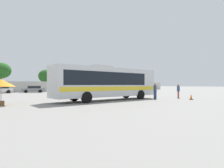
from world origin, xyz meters
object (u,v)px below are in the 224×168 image
at_px(parked_car_second_white, 0,89).
at_px(parked_car_third_grey, 33,89).
at_px(passenger_waiting_on_apron, 178,90).
at_px(roadside_tree_right, 84,75).
at_px(attendant_by_bus_door, 155,90).
at_px(roadside_tree_midright, 46,76).
at_px(vendor_umbrella_near_gate_orange, 1,83).
at_px(roadside_tree_midleft, 1,71).
at_px(coach_bus_silver_yellow, 107,82).
at_px(traffic_cone_on_apron, 191,97).

bearing_deg(parked_car_second_white, parked_car_third_grey, -1.05).
bearing_deg(parked_car_second_white, passenger_waiting_on_apron, -57.15).
xyz_separation_m(parked_car_third_grey, roadside_tree_right, (14.39, 5.84, 3.49)).
height_order(attendant_by_bus_door, roadside_tree_midright, roadside_tree_midright).
relative_size(vendor_umbrella_near_gate_orange, roadside_tree_midright, 0.39).
xyz_separation_m(passenger_waiting_on_apron, roadside_tree_midright, (-6.93, 35.08, 2.90)).
bearing_deg(roadside_tree_midleft, passenger_waiting_on_apron, -64.45).
distance_m(coach_bus_silver_yellow, traffic_cone_on_apron, 9.52).
height_order(vendor_umbrella_near_gate_orange, roadside_tree_right, roadside_tree_right).
height_order(parked_car_third_grey, roadside_tree_midleft, roadside_tree_midleft).
bearing_deg(roadside_tree_right, passenger_waiting_on_apron, -94.70).
bearing_deg(roadside_tree_midright, attendant_by_bus_door, -84.74).
height_order(passenger_waiting_on_apron, roadside_tree_midleft, roadside_tree_midleft).
bearing_deg(roadside_tree_right, traffic_cone_on_apron, -95.88).
xyz_separation_m(roadside_tree_midleft, traffic_cone_on_apron, (16.10, -37.98, -4.62)).
distance_m(coach_bus_silver_yellow, roadside_tree_midright, 33.05).
distance_m(parked_car_second_white, roadside_tree_right, 21.42).
bearing_deg(parked_car_third_grey, attendant_by_bus_door, -73.53).
relative_size(coach_bus_silver_yellow, roadside_tree_midright, 2.22).
distance_m(passenger_waiting_on_apron, roadside_tree_midright, 35.88).
relative_size(parked_car_second_white, parked_car_third_grey, 0.97).
xyz_separation_m(roadside_tree_midright, traffic_cone_on_apron, (6.01, -37.44, -3.57)).
bearing_deg(traffic_cone_on_apron, coach_bus_silver_yellow, 151.16).
bearing_deg(roadside_tree_midright, roadside_tree_midleft, 176.93).
relative_size(coach_bus_silver_yellow, traffic_cone_on_apron, 19.33).
bearing_deg(attendant_by_bus_door, coach_bus_silver_yellow, 161.45).
height_order(roadside_tree_midleft, roadside_tree_midright, roadside_tree_midleft).
xyz_separation_m(coach_bus_silver_yellow, traffic_cone_on_apron, (8.22, -4.52, -1.64)).
xyz_separation_m(passenger_waiting_on_apron, roadside_tree_right, (2.72, 33.03, 3.28)).
bearing_deg(vendor_umbrella_near_gate_orange, passenger_waiting_on_apron, -8.38).
bearing_deg(parked_car_third_grey, traffic_cone_on_apron, -70.02).
bearing_deg(parked_car_third_grey, roadside_tree_midleft, 122.43).
distance_m(parked_car_third_grey, traffic_cone_on_apron, 31.45).
distance_m(vendor_umbrella_near_gate_orange, parked_car_third_grey, 25.47).
distance_m(coach_bus_silver_yellow, parked_car_third_grey, 25.18).
relative_size(vendor_umbrella_near_gate_orange, roadside_tree_right, 0.32).
height_order(vendor_umbrella_near_gate_orange, traffic_cone_on_apron, vendor_umbrella_near_gate_orange).
bearing_deg(attendant_by_bus_door, parked_car_third_grey, 106.47).
relative_size(attendant_by_bus_door, traffic_cone_on_apron, 2.81).
bearing_deg(roadside_tree_midleft, vendor_umbrella_near_gate_orange, -93.13).
bearing_deg(roadside_tree_midleft, roadside_tree_midright, -3.07).
distance_m(passenger_waiting_on_apron, roadside_tree_right, 33.31).
relative_size(parked_car_third_grey, roadside_tree_midright, 0.83).
height_order(passenger_waiting_on_apron, parked_car_second_white, passenger_waiting_on_apron).
distance_m(vendor_umbrella_near_gate_orange, parked_car_second_white, 24.58).
bearing_deg(traffic_cone_on_apron, parked_car_third_grey, 109.98).
relative_size(parked_car_third_grey, traffic_cone_on_apron, 7.23).
relative_size(roadside_tree_midleft, traffic_cone_on_apron, 10.59).
distance_m(attendant_by_bus_door, passenger_waiting_on_apron, 3.75).
distance_m(attendant_by_bus_door, roadside_tree_right, 33.47).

